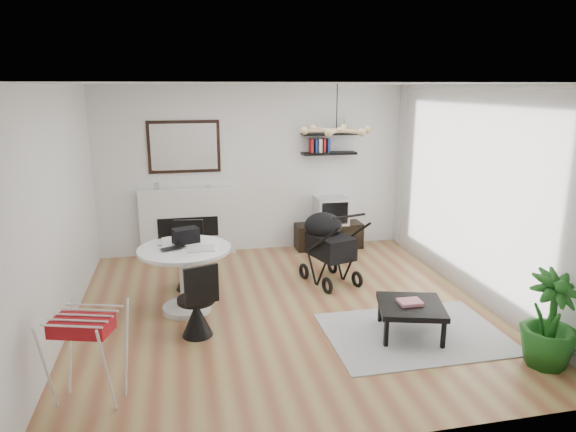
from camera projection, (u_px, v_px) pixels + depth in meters
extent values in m
plane|color=#945839|center=(285.00, 309.00, 6.32)|extent=(5.00, 5.00, 0.00)
plane|color=white|center=(285.00, 84.00, 5.66)|extent=(5.00, 5.00, 0.00)
plane|color=white|center=(254.00, 170.00, 8.36)|extent=(5.00, 0.00, 5.00)
plane|color=white|center=(57.00, 214.00, 5.48)|extent=(0.00, 5.00, 5.00)
plane|color=white|center=(478.00, 194.00, 6.50)|extent=(0.00, 5.00, 5.00)
cube|color=white|center=(462.00, 191.00, 6.67)|extent=(0.04, 3.60, 2.60)
cube|color=white|center=(188.00, 222.00, 8.26)|extent=(1.50, 0.15, 1.10)
cube|color=black|center=(188.00, 227.00, 8.22)|extent=(0.95, 0.06, 0.32)
cube|color=black|center=(184.00, 147.00, 8.02)|extent=(1.12, 0.03, 0.82)
cube|color=white|center=(184.00, 147.00, 8.01)|extent=(1.02, 0.01, 0.72)
cube|color=black|center=(329.00, 153.00, 8.42)|extent=(0.90, 0.25, 0.04)
cube|color=black|center=(329.00, 134.00, 8.34)|extent=(0.90, 0.25, 0.04)
cube|color=black|center=(329.00, 236.00, 8.69)|extent=(1.13, 0.39, 0.42)
cube|color=silver|center=(331.00, 210.00, 8.59)|extent=(0.52, 0.46, 0.46)
cube|color=black|center=(335.00, 213.00, 8.38)|extent=(0.44, 0.01, 0.37)
cylinder|color=white|center=(187.00, 308.00, 6.29)|extent=(0.59, 0.59, 0.06)
cylinder|color=white|center=(186.00, 279.00, 6.20)|extent=(0.15, 0.15, 0.70)
cylinder|color=white|center=(184.00, 249.00, 6.11)|extent=(1.10, 1.10, 0.04)
imported|color=black|center=(175.00, 249.00, 6.00)|extent=(0.35, 0.30, 0.02)
cube|color=black|center=(186.00, 235.00, 6.27)|extent=(0.35, 0.28, 0.18)
cube|color=silver|center=(201.00, 249.00, 6.05)|extent=(0.32, 0.27, 0.01)
cylinder|color=white|center=(160.00, 242.00, 6.16)|extent=(0.05, 0.05, 0.09)
cylinder|color=black|center=(188.00, 258.00, 6.86)|extent=(0.44, 0.44, 0.05)
cone|color=black|center=(189.00, 274.00, 6.92)|extent=(0.36, 0.36, 0.42)
cube|color=black|center=(189.00, 236.00, 6.99)|extent=(0.40, 0.09, 0.45)
cylinder|color=black|center=(196.00, 300.00, 5.57)|extent=(0.41, 0.41, 0.05)
cone|color=black|center=(197.00, 319.00, 5.63)|extent=(0.34, 0.34, 0.39)
cube|color=black|center=(202.00, 285.00, 5.36)|extent=(0.37, 0.16, 0.42)
cube|color=maroon|center=(84.00, 323.00, 4.30)|extent=(0.54, 0.41, 0.13)
cube|color=black|center=(331.00, 246.00, 7.08)|extent=(0.61, 0.76, 0.31)
ellipsoid|color=black|center=(323.00, 226.00, 7.19)|extent=(0.53, 0.53, 0.38)
cylinder|color=black|center=(349.00, 216.00, 6.59)|extent=(0.48, 0.17, 0.03)
torus|color=black|center=(304.00, 271.00, 7.34)|extent=(0.12, 0.24, 0.23)
torus|color=black|center=(332.00, 266.00, 7.56)|extent=(0.12, 0.24, 0.23)
torus|color=black|center=(327.00, 286.00, 6.81)|extent=(0.12, 0.24, 0.23)
torus|color=black|center=(357.00, 279.00, 7.03)|extent=(0.12, 0.24, 0.23)
cube|color=#9C9C9C|center=(414.00, 334.00, 5.69)|extent=(1.94, 1.40, 0.01)
cube|color=black|center=(411.00, 307.00, 5.60)|extent=(0.85, 0.85, 0.06)
cube|color=black|center=(386.00, 333.00, 5.37)|extent=(0.04, 0.04, 0.29)
cube|color=black|center=(443.00, 335.00, 5.34)|extent=(0.04, 0.04, 0.29)
cube|color=black|center=(380.00, 309.00, 5.94)|extent=(0.04, 0.04, 0.29)
cube|color=black|center=(432.00, 311.00, 5.91)|extent=(0.04, 0.04, 0.29)
cube|color=#E33852|center=(410.00, 302.00, 5.60)|extent=(0.26, 0.20, 0.04)
imported|color=#1C5919|center=(550.00, 320.00, 4.96)|extent=(0.60, 0.60, 0.96)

